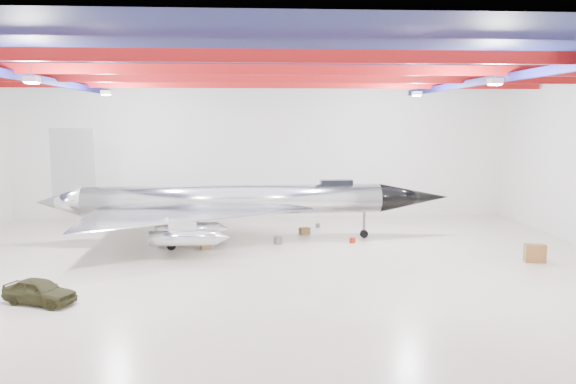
{
  "coord_description": "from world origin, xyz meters",
  "views": [
    {
      "loc": [
        -0.71,
        -30.61,
        8.06
      ],
      "look_at": [
        1.31,
        2.0,
        3.77
      ],
      "focal_mm": 35.0,
      "sensor_mm": 36.0,
      "label": 1
    }
  ],
  "objects": [
    {
      "name": "floor",
      "position": [
        0.0,
        0.0,
        0.0
      ],
      "size": [
        40.0,
        40.0,
        0.0
      ],
      "primitive_type": "plane",
      "color": "beige",
      "rests_on": "ground"
    },
    {
      "name": "crate_small",
      "position": [
        -4.39,
        5.18,
        0.14
      ],
      "size": [
        0.45,
        0.39,
        0.27
      ],
      "primitive_type": "cube",
      "rotation": [
        0.0,
        0.0,
        -0.21
      ],
      "color": "#59595B",
      "rests_on": "floor"
    },
    {
      "name": "crate_ply",
      "position": [
        -6.67,
        5.87,
        0.21
      ],
      "size": [
        0.64,
        0.54,
        0.42
      ],
      "primitive_type": "cube",
      "rotation": [
        0.0,
        0.0,
        0.1
      ],
      "color": "olive",
      "rests_on": "floor"
    },
    {
      "name": "jet_aircraft",
      "position": [
        -2.05,
        6.19,
        2.44
      ],
      "size": [
        27.33,
        16.1,
        7.45
      ],
      "rotation": [
        0.0,
        0.0,
        0.03
      ],
      "color": "#BBBDC2",
      "rests_on": "floor"
    },
    {
      "name": "engine_drum",
      "position": [
        0.83,
        4.88,
        0.24
      ],
      "size": [
        0.64,
        0.64,
        0.49
      ],
      "primitive_type": "cylinder",
      "rotation": [
        0.0,
        0.0,
        0.2
      ],
      "color": "#59595B",
      "rests_on": "floor"
    },
    {
      "name": "oil_barrel",
      "position": [
        -3.73,
        3.68,
        0.21
      ],
      "size": [
        0.73,
        0.66,
        0.42
      ],
      "primitive_type": "cube",
      "rotation": [
        0.0,
        0.0,
        0.36
      ],
      "color": "olive",
      "rests_on": "floor"
    },
    {
      "name": "wall_back",
      "position": [
        0.0,
        15.0,
        5.5
      ],
      "size": [
        40.0,
        0.0,
        40.0
      ],
      "primitive_type": "plane",
      "rotation": [
        1.57,
        0.0,
        0.0
      ],
      "color": "silver",
      "rests_on": "floor"
    },
    {
      "name": "tool_chest",
      "position": [
        5.71,
        4.94,
        0.17
      ],
      "size": [
        0.45,
        0.45,
        0.35
      ],
      "primitive_type": "cylinder",
      "rotation": [
        0.0,
        0.0,
        0.19
      ],
      "color": "maroon",
      "rests_on": "floor"
    },
    {
      "name": "ceiling_structure",
      "position": [
        0.0,
        0.0,
        10.32
      ],
      "size": [
        39.5,
        29.5,
        1.08
      ],
      "color": "maroon",
      "rests_on": "ceiling"
    },
    {
      "name": "desk",
      "position": [
        15.11,
        -0.63,
        0.51
      ],
      "size": [
        1.2,
        0.74,
        1.03
      ],
      "primitive_type": "cube",
      "rotation": [
        0.0,
        0.0,
        -0.17
      ],
      "color": "brown",
      "rests_on": "floor"
    },
    {
      "name": "spares_box",
      "position": [
        4.05,
        10.35,
        0.15
      ],
      "size": [
        0.43,
        0.43,
        0.31
      ],
      "primitive_type": "cylinder",
      "rotation": [
        0.0,
        0.0,
        -0.31
      ],
      "color": "#59595B",
      "rests_on": "floor"
    },
    {
      "name": "jeep",
      "position": [
        -10.11,
        -6.22,
        0.57
      ],
      "size": [
        3.58,
        2.5,
        1.13
      ],
      "primitive_type": "imported",
      "rotation": [
        0.0,
        0.0,
        1.18
      ],
      "color": "#312F18",
      "rests_on": "floor"
    },
    {
      "name": "parts_bin",
      "position": [
        2.83,
        7.91,
        0.24
      ],
      "size": [
        0.82,
        0.74,
        0.47
      ],
      "primitive_type": "cube",
      "rotation": [
        0.0,
        0.0,
        0.35
      ],
      "color": "olive",
      "rests_on": "floor"
    },
    {
      "name": "ceiling",
      "position": [
        0.0,
        0.0,
        11.0
      ],
      "size": [
        40.0,
        40.0,
        0.0
      ],
      "primitive_type": "plane",
      "rotation": [
        3.14,
        0.0,
        0.0
      ],
      "color": "#0A0F38",
      "rests_on": "wall_back"
    },
    {
      "name": "toolbox_red",
      "position": [
        -3.07,
        7.24,
        0.17
      ],
      "size": [
        0.57,
        0.51,
        0.34
      ],
      "primitive_type": "cube",
      "rotation": [
        0.0,
        0.0,
        -0.29
      ],
      "color": "maroon",
      "rests_on": "floor"
    }
  ]
}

